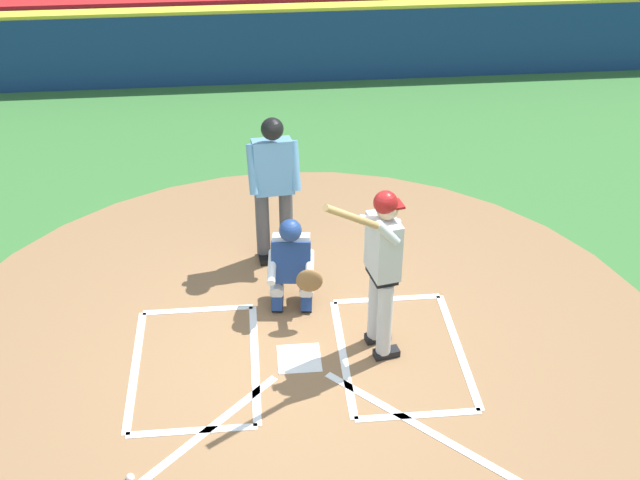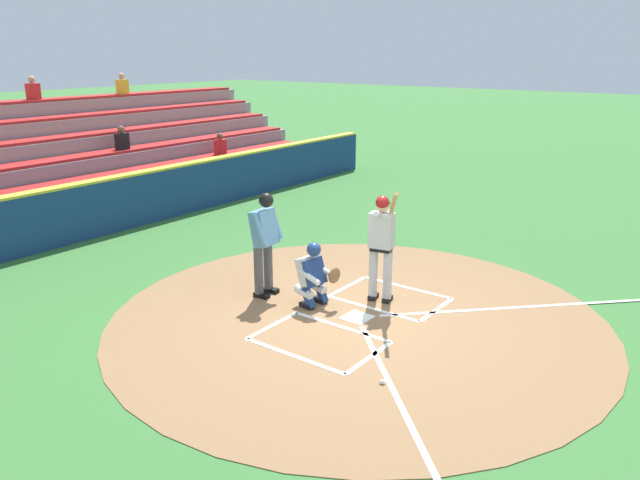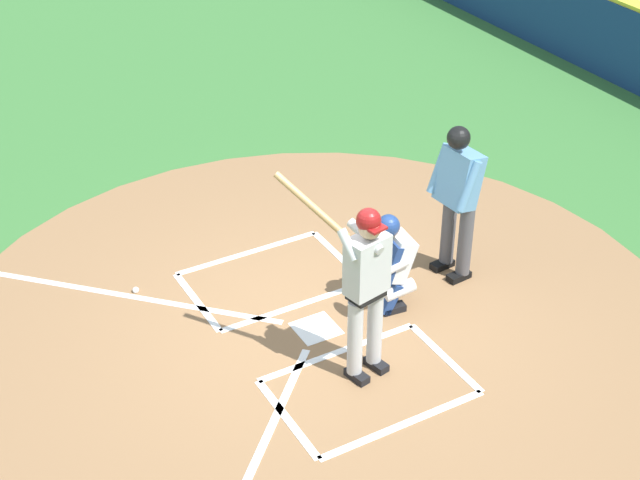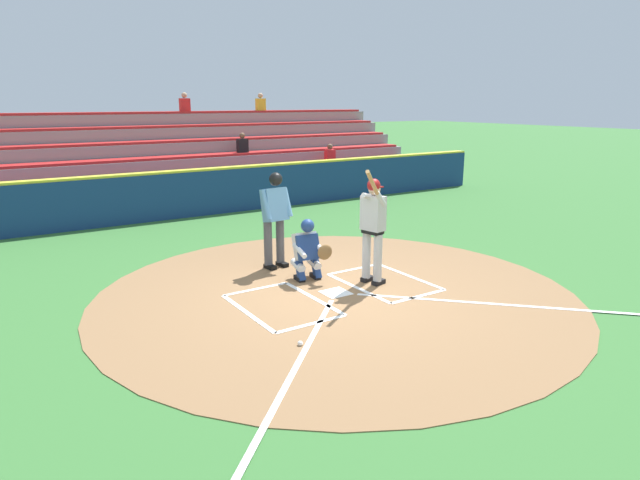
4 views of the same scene
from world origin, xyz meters
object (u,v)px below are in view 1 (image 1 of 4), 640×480
(plate_umpire, at_px, (273,180))
(baseball, at_px, (130,478))
(catcher, at_px, (292,263))
(batter, at_px, (382,263))

(plate_umpire, xyz_separation_m, baseball, (1.41, 3.25, -1.04))
(catcher, distance_m, baseball, 2.83)
(plate_umpire, distance_m, baseball, 3.70)
(batter, distance_m, plate_umpire, 2.02)
(catcher, xyz_separation_m, baseball, (1.55, 2.30, -0.55))
(baseball, bearing_deg, catcher, -124.06)
(catcher, distance_m, plate_umpire, 1.08)
(batter, distance_m, catcher, 1.26)
(plate_umpire, relative_size, baseball, 25.20)
(catcher, height_order, baseball, catcher)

